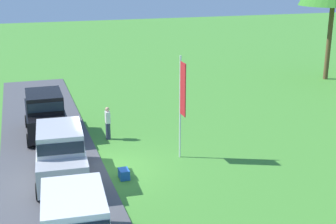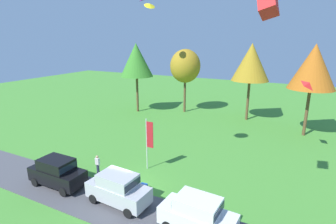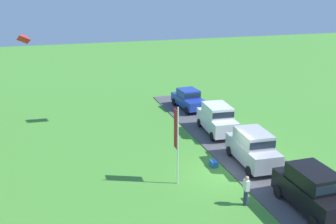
{
  "view_description": "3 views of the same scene",
  "coord_description": "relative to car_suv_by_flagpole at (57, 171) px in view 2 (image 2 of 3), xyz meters",
  "views": [
    {
      "loc": [
        18.61,
        -3.21,
        8.4
      ],
      "look_at": [
        -0.99,
        3.14,
        2.03
      ],
      "focal_mm": 50.0,
      "sensor_mm": 36.0,
      "label": 1
    },
    {
      "loc": [
        10.98,
        -14.88,
        11.34
      ],
      "look_at": [
        1.93,
        3.18,
        5.7
      ],
      "focal_mm": 28.0,
      "sensor_mm": 36.0,
      "label": 2
    },
    {
      "loc": [
        -20.07,
        10.28,
        11.26
      ],
      "look_at": [
        2.7,
        3.13,
        3.48
      ],
      "focal_mm": 42.0,
      "sensor_mm": 36.0,
      "label": 3
    }
  ],
  "objects": [
    {
      "name": "ground_plane",
      "position": [
        5.17,
        2.17,
        -1.3
      ],
      "size": [
        120.0,
        120.0,
        0.0
      ],
      "primitive_type": "plane",
      "color": "#478E33"
    },
    {
      "name": "pavement_strip",
      "position": [
        5.17,
        -0.07,
        -1.27
      ],
      "size": [
        36.0,
        4.4,
        0.06
      ],
      "primitive_type": "cube",
      "color": "#4C4C51",
      "rests_on": "ground"
    },
    {
      "name": "car_suv_by_flagpole",
      "position": [
        0.0,
        0.0,
        0.0
      ],
      "size": [
        4.61,
        2.06,
        2.28
      ],
      "color": "black",
      "rests_on": "ground"
    },
    {
      "name": "car_suv_near_entrance",
      "position": [
        5.75,
        0.24,
        0.0
      ],
      "size": [
        4.71,
        2.28,
        2.28
      ],
      "color": "#B7B7BC",
      "rests_on": "ground"
    },
    {
      "name": "car_suv_far_end",
      "position": [
        11.72,
        0.06,
        0.0
      ],
      "size": [
        4.72,
        2.31,
        2.28
      ],
      "color": "white",
      "rests_on": "ground"
    },
    {
      "name": "person_on_lawn",
      "position": [
        1.47,
        2.97,
        -0.42
      ],
      "size": [
        0.36,
        0.24,
        1.71
      ],
      "color": "#2D334C",
      "rests_on": "ground"
    },
    {
      "name": "tree_right_of_center",
      "position": [
        -6.67,
        21.87,
        6.91
      ],
      "size": [
        5.11,
        5.11,
        10.79
      ],
      "color": "brown",
      "rests_on": "ground"
    },
    {
      "name": "tree_far_right",
      "position": [
        0.23,
        25.02,
        5.99
      ],
      "size": [
        4.69,
        4.69,
        9.89
      ],
      "color": "brown",
      "rests_on": "ground"
    },
    {
      "name": "tree_center_back",
      "position": [
        10.01,
        25.11,
        6.95
      ],
      "size": [
        5.14,
        5.14,
        10.84
      ],
      "color": "brown",
      "rests_on": "ground"
    },
    {
      "name": "tree_left_of_center",
      "position": [
        17.49,
        21.62,
        6.98
      ],
      "size": [
        5.16,
        5.16,
        10.89
      ],
      "color": "brown",
      "rests_on": "ground"
    },
    {
      "name": "flag_banner",
      "position": [
        5.06,
        5.67,
        1.71
      ],
      "size": [
        0.71,
        0.08,
        4.75
      ],
      "color": "silver",
      "rests_on": "ground"
    },
    {
      "name": "cooler_box",
      "position": [
        6.28,
        2.69,
        -1.1
      ],
      "size": [
        0.56,
        0.4,
        0.4
      ],
      "primitive_type": "cube",
      "color": "blue",
      "rests_on": "ground"
    },
    {
      "name": "kite_diamond_topmost",
      "position": [
        17.08,
        13.84,
        6.1
      ],
      "size": [
        1.31,
        1.17,
        0.91
      ],
      "primitive_type": "pyramid",
      "rotation": [
        0.6,
        0.0,
        1.17
      ],
      "color": "red"
    },
    {
      "name": "kite_delta_over_trees",
      "position": [
        -1.8,
        17.93,
        14.21
      ],
      "size": [
        1.91,
        1.92,
        1.02
      ],
      "primitive_type": "cone",
      "rotation": [
        0.58,
        0.0,
        0.88
      ],
      "color": "yellow"
    },
    {
      "name": "kite_box_mid_center",
      "position": [
        14.3,
        2.26,
        11.75
      ],
      "size": [
        1.24,
        1.4,
        1.64
      ],
      "primitive_type": "cube",
      "rotation": [
        0.59,
        0.3,
        3.1
      ],
      "color": "red"
    }
  ]
}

